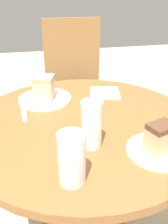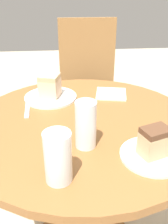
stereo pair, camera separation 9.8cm
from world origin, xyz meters
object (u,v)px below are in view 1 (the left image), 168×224
Objects in this scene: plate_near at (45,99)px; cake_slice_far at (160,137)px; glass_lemonade at (91,127)px; glass_water at (72,160)px; cake_slice_near at (44,87)px; chair at (75,94)px; plate_far at (158,151)px.

cake_slice_far is (0.32, -0.46, 0.05)m from plate_near.
plate_near is at bearing 108.08° from glass_lemonade.
glass_lemonade is at bearing -71.92° from plate_near.
cake_slice_far is 0.30m from glass_water.
glass_water is at bearing -165.69° from cake_slice_far.
plate_near is 0.05m from cake_slice_near.
chair is at bearing 68.23° from plate_near.
plate_near is 2.32× the size of cake_slice_far.
cake_slice_far is (0.00, 0.00, 0.05)m from plate_far.
cake_slice_far is at bearing 14.31° from glass_water.
glass_water reaches higher than cake_slice_near.
glass_lemonade is at bearing -95.71° from chair.
cake_slice_near reaches higher than cake_slice_far.
cake_slice_near is at bearing 108.08° from glass_lemonade.
cake_slice_far is (0.09, -1.05, 0.30)m from chair.
chair reaches higher than glass_lemonade.
plate_near is 0.41m from glass_lemonade.
plate_far is 1.35× the size of glass_water.
cake_slice_far is at bearing -84.34° from chair.
plate_far is 0.30m from glass_water.
plate_near is (-0.23, -0.59, 0.25)m from chair.
chair reaches higher than plate_far.
chair is 1.18m from glass_water.
cake_slice_far is (0.32, -0.46, -0.00)m from cake_slice_near.
plate_far is 0.22m from glass_lemonade.
plate_far is 1.99× the size of cake_slice_far.
plate_near is 1.57× the size of glass_water.
cake_slice_near is 0.67× the size of glass_lemonade.
glass_lemonade is (-0.20, 0.08, 0.07)m from plate_far.
cake_slice_near is at bearing -111.03° from chair.
chair reaches higher than plate_near.
plate_far is (0.09, -1.05, 0.25)m from chair.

